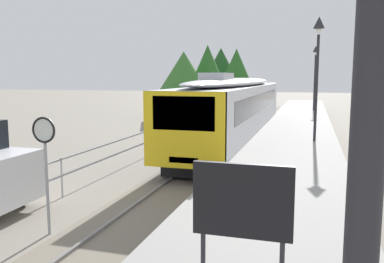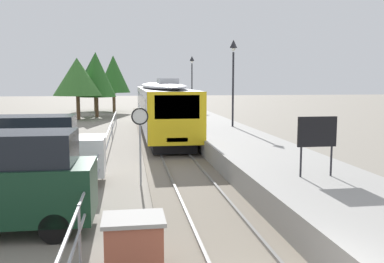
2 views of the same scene
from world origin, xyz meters
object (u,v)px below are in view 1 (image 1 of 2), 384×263
(commuter_train, at_px, (236,105))
(platform_notice_board, at_px, (242,206))
(platform_lamp_mid_platform, at_px, (318,55))
(platform_lamp_far_end, at_px, (315,66))
(speed_limit_sign, at_px, (45,146))

(commuter_train, height_order, platform_notice_board, commuter_train)
(platform_lamp_mid_platform, relative_size, platform_lamp_far_end, 1.00)
(platform_lamp_mid_platform, height_order, platform_lamp_far_end, same)
(platform_notice_board, height_order, speed_limit_sign, speed_limit_sign)
(platform_lamp_mid_platform, relative_size, speed_limit_sign, 1.91)
(platform_notice_board, xyz_separation_m, speed_limit_sign, (-5.12, 3.24, -0.06))
(platform_notice_board, bearing_deg, speed_limit_sign, 147.70)
(platform_lamp_mid_platform, xyz_separation_m, platform_notice_board, (-0.93, -13.85, -2.44))
(platform_lamp_mid_platform, distance_m, speed_limit_sign, 12.47)
(commuter_train, relative_size, speed_limit_sign, 6.88)
(platform_lamp_mid_platform, distance_m, platform_lamp_far_end, 17.01)
(commuter_train, xyz_separation_m, platform_lamp_far_end, (4.18, 13.42, 2.48))
(commuter_train, bearing_deg, platform_lamp_mid_platform, -40.65)
(speed_limit_sign, bearing_deg, platform_notice_board, -32.30)
(commuter_train, height_order, speed_limit_sign, commuter_train)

